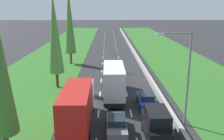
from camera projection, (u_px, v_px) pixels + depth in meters
The scene contains 14 objects.
ground_plane at pixel (110, 50), 63.90m from camera, with size 300.00×300.00×0.00m, color #28282B.
grass_verge_left at pixel (62, 51), 63.66m from camera, with size 14.00×140.00×0.04m, color #2D6623.
grass_verge_right at pixel (165, 50), 64.16m from camera, with size 14.00×140.00×0.04m, color #2D6623.
median_barrier at pixel (132, 49), 63.90m from camera, with size 0.44×120.00×0.85m, color #9E9B93.
lane_markings at pixel (110, 50), 63.90m from camera, with size 3.64×116.00×0.01m.
grey_sedan_centre_lane at pixel (117, 125), 21.96m from camera, with size 1.82×4.50×1.64m.
black_van_right_lane at pixel (156, 125), 20.68m from camera, with size 1.96×4.90×2.82m.
white_box_truck_centre_lane at pixel (114, 80), 30.56m from camera, with size 2.46×9.40×4.18m.
red_box_truck_left_lane at pixel (78, 107), 22.49m from camera, with size 2.46×9.40×4.18m.
silver_sedan_centre_lane at pixel (112, 73), 39.28m from camera, with size 1.82×4.50×1.64m.
blue_sedan_right_lane at pixel (146, 100), 27.69m from camera, with size 1.82×4.50×1.64m.
poplar_tree_second at pixel (55, 34), 32.80m from camera, with size 2.13×2.13×13.03m.
poplar_tree_third at pixel (69, 21), 46.95m from camera, with size 2.17×2.17×14.78m.
street_light_mast at pixel (185, 73), 22.36m from camera, with size 3.20×0.28×9.00m.
Camera 1 is at (-0.76, -3.14, 11.11)m, focal length 39.11 mm.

